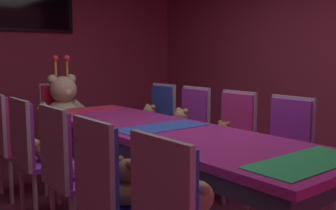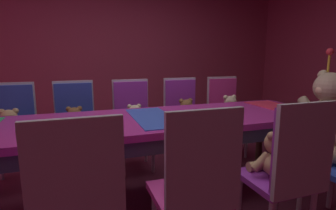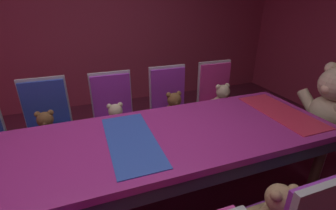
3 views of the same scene
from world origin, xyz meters
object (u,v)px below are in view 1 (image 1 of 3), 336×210
chair_left_1 (106,187)px  wall_tv (26,3)px  king_teddy_bear (64,105)px  teddy_left_3 (48,145)px  chair_right_4 (159,117)px  teddy_left_4 (24,133)px  throne_chair (59,115)px  banquet_table (162,138)px  chair_right_3 (191,123)px  teddy_right_4 (149,119)px  chair_right_2 (233,132)px  teddy_left_1 (128,185)px  teddy_right_2 (222,137)px  chair_left_3 (31,147)px  teddy_left_2 (84,162)px  chair_left_4 (8,135)px  chair_right_1 (286,143)px  chair_left_2 (65,163)px  teddy_right_3 (180,125)px

chair_left_1 → wall_tv: bearing=77.0°
king_teddy_bear → teddy_left_3: bearing=-28.5°
chair_right_4 → king_teddy_bear: bearing=-40.3°
teddy_left_4 → throne_chair: size_ratio=0.34×
banquet_table → wall_tv: (0.00, 3.11, 1.39)m
chair_right_3 → teddy_right_4: (-0.15, 0.56, -0.01)m
chair_left_1 → chair_right_2: bearing=20.0°
teddy_left_4 → chair_right_3: size_ratio=0.34×
teddy_left_1 → teddy_right_2: bearing=23.6°
teddy_right_4 → banquet_table: bearing=58.7°
chair_left_3 → king_teddy_bear: 1.57m
teddy_left_2 → chair_right_3: bearing=22.0°
teddy_left_1 → chair_left_1: bearing=180.0°
chair_right_4 → wall_tv: 2.56m
chair_left_3 → chair_left_4: bearing=90.9°
chair_left_1 → chair_right_3: bearing=35.6°
teddy_left_3 → chair_right_1: 1.97m
teddy_left_3 → chair_right_2: (1.57, -0.60, 0.01)m
chair_left_4 → wall_tv: (0.87, 1.91, 1.45)m
banquet_table → chair_left_3: 1.05m
chair_left_2 → chair_right_3: bearing=20.3°
chair_left_4 → wall_tv: bearing=65.6°
teddy_left_1 → chair_left_3: 1.23m
teddy_left_3 → teddy_left_2: bearing=-88.1°
banquet_table → teddy_right_2: size_ratio=11.27×
teddy_right_3 → chair_right_4: 0.58m
teddy_right_2 → chair_right_4: size_ratio=0.28×
chair_left_3 → banquet_table: bearing=-35.2°
chair_left_1 → chair_left_2: (0.02, 0.61, 0.00)m
teddy_left_3 → teddy_right_2: (1.43, -0.60, -0.02)m
teddy_left_1 → teddy_right_3: size_ratio=0.91×
chair_left_4 → chair_right_1: bearing=-46.3°
chair_right_4 → wall_tv: (-0.86, 1.92, 1.45)m
chair_right_1 → chair_right_4: 1.78m
chair_left_1 → wall_tv: 4.09m
teddy_right_2 → king_teddy_bear: size_ratio=0.32×
chair_right_4 → chair_left_2: bearing=35.1°
teddy_right_3 → chair_left_1: bearing=38.1°
throne_chair → king_teddy_bear: 0.22m
banquet_table → teddy_left_3: teddy_left_3 is taller
chair_left_2 → chair_right_4: size_ratio=1.00×
throne_chair → wall_tv: size_ratio=0.73×
chair_left_1 → teddy_left_4: size_ratio=2.96×
teddy_right_3 → chair_right_4: chair_right_4 is taller
teddy_left_3 → chair_right_4: chair_right_4 is taller
chair_left_2 → teddy_left_2: bearing=-0.0°
teddy_left_2 → throne_chair: bearing=71.7°
teddy_left_4 → chair_right_3: 1.69m
chair_left_3 → teddy_left_3: bearing=0.0°
teddy_right_3 → wall_tv: 2.97m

